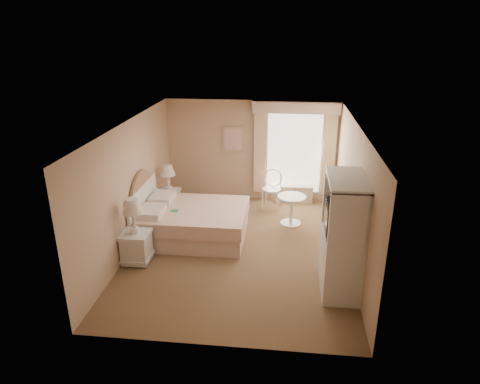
# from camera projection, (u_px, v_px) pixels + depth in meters

# --- Properties ---
(room) EXTENTS (4.21, 5.51, 2.51)m
(room) POSITION_uv_depth(u_px,v_px,m) (239.00, 191.00, 8.01)
(room) COLOR brown
(room) RESTS_ON ground
(window) EXTENTS (2.05, 0.22, 2.51)m
(window) POSITION_uv_depth(u_px,v_px,m) (294.00, 150.00, 10.33)
(window) COLOR white
(window) RESTS_ON room
(framed_art) EXTENTS (0.52, 0.04, 0.62)m
(framed_art) POSITION_uv_depth(u_px,v_px,m) (233.00, 139.00, 10.46)
(framed_art) COLOR tan
(framed_art) RESTS_ON room
(bed) EXTENTS (2.18, 1.71, 1.51)m
(bed) POSITION_uv_depth(u_px,v_px,m) (188.00, 221.00, 8.86)
(bed) COLOR #DDA68F
(bed) RESTS_ON room
(nightstand_near) EXTENTS (0.52, 0.52, 1.25)m
(nightstand_near) POSITION_uv_depth(u_px,v_px,m) (136.00, 239.00, 7.86)
(nightstand_near) COLOR white
(nightstand_near) RESTS_ON room
(nightstand_far) EXTENTS (0.48, 0.48, 1.15)m
(nightstand_far) POSITION_uv_depth(u_px,v_px,m) (169.00, 195.00, 10.03)
(nightstand_far) COLOR white
(nightstand_far) RESTS_ON room
(round_table) EXTENTS (0.63, 0.63, 0.66)m
(round_table) POSITION_uv_depth(u_px,v_px,m) (292.00, 205.00, 9.42)
(round_table) COLOR white
(round_table) RESTS_ON room
(cafe_chair) EXTENTS (0.53, 0.53, 0.94)m
(cafe_chair) POSITION_uv_depth(u_px,v_px,m) (272.00, 186.00, 10.28)
(cafe_chair) COLOR white
(cafe_chair) RESTS_ON room
(armoire) EXTENTS (0.59, 1.18, 1.96)m
(armoire) POSITION_uv_depth(u_px,v_px,m) (342.00, 244.00, 6.96)
(armoire) COLOR white
(armoire) RESTS_ON room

